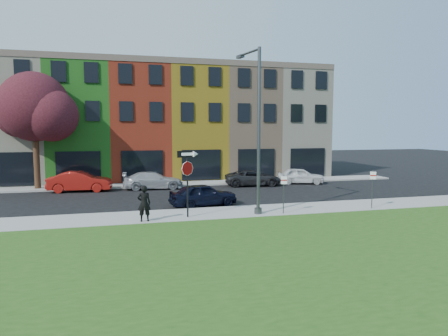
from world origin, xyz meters
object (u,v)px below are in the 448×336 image
object	(u,v)px
stop_sign	(187,170)
sedan_near	(203,195)
street_lamp	(257,131)
man	(144,203)

from	to	relation	value
stop_sign	sedan_near	distance (m)	4.01
sedan_near	street_lamp	world-z (taller)	street_lamp
sedan_near	street_lamp	xyz separation A→B (m)	(2.22, -3.17, 3.78)
stop_sign	sedan_near	size ratio (longest dim) A/B	0.80
stop_sign	sedan_near	xyz separation A→B (m)	(1.47, 3.25, -1.83)
man	sedan_near	xyz separation A→B (m)	(3.66, 3.63, -0.31)
stop_sign	man	distance (m)	2.69
stop_sign	street_lamp	bearing A→B (deg)	-7.58
stop_sign	street_lamp	world-z (taller)	street_lamp
street_lamp	man	bearing A→B (deg)	173.90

